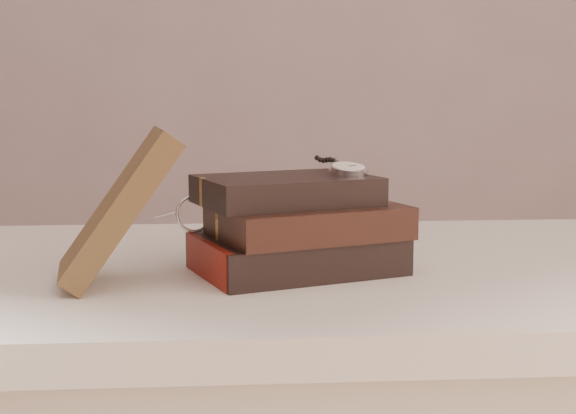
{
  "coord_description": "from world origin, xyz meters",
  "views": [
    {
      "loc": [
        -0.09,
        -0.61,
        0.96
      ],
      "look_at": [
        -0.02,
        0.3,
        0.82
      ],
      "focal_mm": 50.39,
      "sensor_mm": 36.0,
      "label": 1
    }
  ],
  "objects": [
    {
      "name": "table",
      "position": [
        0.0,
        0.35,
        0.66
      ],
      "size": [
        1.0,
        0.6,
        0.75
      ],
      "color": "silver",
      "rests_on": "ground"
    },
    {
      "name": "book_stack",
      "position": [
        -0.01,
        0.3,
        0.8
      ],
      "size": [
        0.26,
        0.22,
        0.11
      ],
      "color": "black",
      "rests_on": "table"
    },
    {
      "name": "journal",
      "position": [
        -0.21,
        0.26,
        0.83
      ],
      "size": [
        0.15,
        0.14,
        0.17
      ],
      "primitive_type": "cube",
      "rotation": [
        0.0,
        0.62,
        0.17
      ],
      "color": "#3D2B17",
      "rests_on": "table"
    },
    {
      "name": "pocket_watch",
      "position": [
        0.05,
        0.32,
        0.87
      ],
      "size": [
        0.06,
        0.15,
        0.02
      ],
      "color": "silver",
      "rests_on": "book_stack"
    },
    {
      "name": "eyeglasses",
      "position": [
        -0.11,
        0.35,
        0.81
      ],
      "size": [
        0.12,
        0.13,
        0.04
      ],
      "color": "silver",
      "rests_on": "book_stack"
    }
  ]
}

